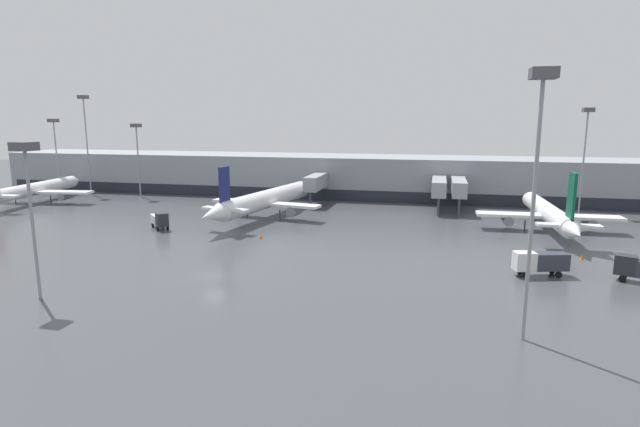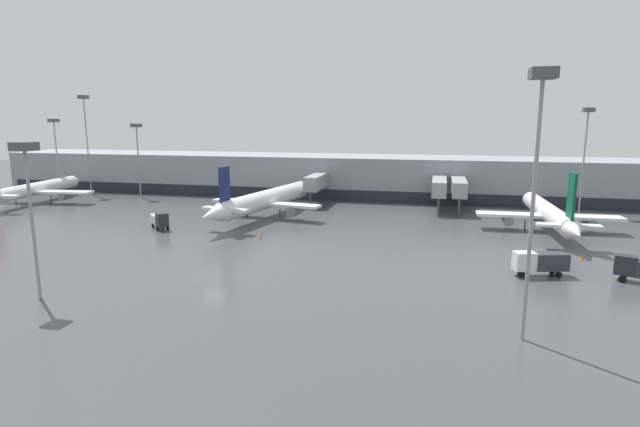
% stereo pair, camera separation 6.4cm
% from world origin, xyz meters
% --- Properties ---
extents(ground_plane, '(320.00, 320.00, 0.00)m').
position_xyz_m(ground_plane, '(0.00, 0.00, 0.00)').
color(ground_plane, '#424449').
extents(terminal_building, '(160.00, 29.08, 9.00)m').
position_xyz_m(terminal_building, '(0.21, 61.82, 4.50)').
color(terminal_building, gray).
rests_on(terminal_building, ground_plane).
extents(parked_jet_0, '(21.25, 32.51, 10.22)m').
position_xyz_m(parked_jet_0, '(40.40, 32.29, 2.91)').
color(parked_jet_0, white).
rests_on(parked_jet_0, ground_plane).
extents(parked_jet_1, '(24.44, 32.11, 9.35)m').
position_xyz_m(parked_jet_1, '(-56.87, 36.11, 2.90)').
color(parked_jet_1, white).
rests_on(parked_jet_1, ground_plane).
extents(parked_jet_2, '(20.44, 36.39, 10.03)m').
position_xyz_m(parked_jet_2, '(-5.52, 32.53, 3.20)').
color(parked_jet_2, white).
rests_on(parked_jet_2, ground_plane).
extents(service_truck_1, '(6.05, 3.12, 2.73)m').
position_xyz_m(service_truck_1, '(34.98, 8.11, 1.63)').
color(service_truck_1, '#2D333D').
rests_on(service_truck_1, ground_plane).
extents(service_truck_2, '(4.75, 4.80, 2.75)m').
position_xyz_m(service_truck_2, '(-18.69, 20.29, 1.50)').
color(service_truck_2, silver).
rests_on(service_truck_2, ground_plane).
extents(traffic_cone_0, '(0.40, 0.40, 0.75)m').
position_xyz_m(traffic_cone_0, '(-0.87, 17.44, 0.38)').
color(traffic_cone_0, orange).
rests_on(traffic_cone_0, ground_plane).
extents(traffic_cone_3, '(0.42, 0.42, 0.72)m').
position_xyz_m(traffic_cone_3, '(41.28, 16.19, 0.36)').
color(traffic_cone_3, orange).
rests_on(traffic_cone_3, ground_plane).
extents(apron_light_mast_1, '(1.80, 1.80, 16.16)m').
position_xyz_m(apron_light_mast_1, '(-40.73, 49.03, 12.95)').
color(apron_light_mast_1, gray).
rests_on(apron_light_mast_1, ground_plane).
extents(apron_light_mast_2, '(1.80, 1.80, 14.94)m').
position_xyz_m(apron_light_mast_2, '(-13.09, -10.60, 12.08)').
color(apron_light_mast_2, gray).
rests_on(apron_light_mast_2, ground_plane).
extents(apron_light_mast_3, '(1.80, 1.80, 20.55)m').
position_xyz_m(apron_light_mast_3, '(30.60, -9.60, 15.97)').
color(apron_light_mast_3, gray).
rests_on(apron_light_mast_3, ground_plane).
extents(apron_light_mast_4, '(1.80, 1.80, 17.21)m').
position_xyz_m(apron_light_mast_4, '(-62.46, 49.84, 13.69)').
color(apron_light_mast_4, gray).
rests_on(apron_light_mast_4, ground_plane).
extents(apron_light_mast_5, '(1.80, 1.80, 19.08)m').
position_xyz_m(apron_light_mast_5, '(49.19, 50.15, 14.98)').
color(apron_light_mast_5, gray).
rests_on(apron_light_mast_5, ground_plane).
extents(apron_light_mast_6, '(1.80, 1.80, 22.41)m').
position_xyz_m(apron_light_mast_6, '(-54.94, 50.96, 17.21)').
color(apron_light_mast_6, gray).
rests_on(apron_light_mast_6, ground_plane).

